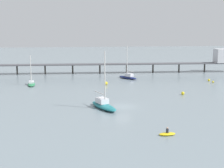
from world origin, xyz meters
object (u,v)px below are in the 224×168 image
at_px(sailboat_navy, 128,76).
at_px(mooring_buoy_far, 209,80).
at_px(sailboat_teal, 103,104).
at_px(mooring_buoy_outer, 183,93).
at_px(mooring_buoy_inner, 106,83).
at_px(pier, 152,61).
at_px(sailboat_green, 31,83).
at_px(mooring_buoy_mid, 213,82).
at_px(dinghy_yellow, 167,134).

distance_m(sailboat_navy, mooring_buoy_far, 22.55).
relative_size(sailboat_teal, mooring_buoy_far, 15.31).
bearing_deg(mooring_buoy_far, mooring_buoy_outer, -129.12).
bearing_deg(mooring_buoy_outer, mooring_buoy_inner, 136.05).
relative_size(pier, sailboat_green, 11.75).
height_order(sailboat_navy, sailboat_green, sailboat_navy).
distance_m(sailboat_teal, mooring_buoy_inner, 24.52).
bearing_deg(sailboat_navy, sailboat_teal, -107.77).
bearing_deg(mooring_buoy_mid, pier, 116.91).
bearing_deg(sailboat_teal, mooring_buoy_mid, 36.48).
bearing_deg(pier, sailboat_teal, -114.63).
bearing_deg(dinghy_yellow, pier, 77.22).
height_order(sailboat_teal, mooring_buoy_far, sailboat_teal).
distance_m(pier, mooring_buoy_far, 22.65).
bearing_deg(sailboat_teal, pier, 65.37).
height_order(mooring_buoy_far, mooring_buoy_mid, mooring_buoy_far).
height_order(dinghy_yellow, mooring_buoy_outer, dinghy_yellow).
bearing_deg(sailboat_navy, dinghy_yellow, -94.39).
xyz_separation_m(mooring_buoy_mid, mooring_buoy_inner, (-28.83, 0.55, 0.18)).
xyz_separation_m(pier, mooring_buoy_far, (11.15, -19.39, -3.57)).
relative_size(pier, mooring_buoy_far, 132.45).
bearing_deg(mooring_buoy_far, sailboat_teal, -140.64).
distance_m(sailboat_navy, sailboat_green, 27.45).
distance_m(sailboat_teal, dinghy_yellow, 17.36).
distance_m(sailboat_teal, mooring_buoy_far, 41.53).
bearing_deg(sailboat_teal, sailboat_green, 120.57).
distance_m(sailboat_green, mooring_buoy_mid, 47.97).
height_order(sailboat_green, dinghy_yellow, sailboat_green).
bearing_deg(mooring_buoy_mid, dinghy_yellow, -122.38).
height_order(sailboat_teal, dinghy_yellow, sailboat_teal).
distance_m(sailboat_navy, mooring_buoy_inner, 11.99).
bearing_deg(sailboat_navy, mooring_buoy_inner, -128.68).
height_order(sailboat_green, mooring_buoy_outer, sailboat_green).
bearing_deg(sailboat_teal, dinghy_yellow, -66.26).
height_order(dinghy_yellow, mooring_buoy_mid, dinghy_yellow).
bearing_deg(mooring_buoy_mid, mooring_buoy_outer, -133.90).
bearing_deg(mooring_buoy_inner, mooring_buoy_mid, -1.09).
relative_size(sailboat_green, sailboat_teal, 0.74).
bearing_deg(dinghy_yellow, mooring_buoy_mid, 57.62).
height_order(dinghy_yellow, mooring_buoy_far, dinghy_yellow).
xyz_separation_m(mooring_buoy_outer, mooring_buoy_mid, (13.60, 14.13, -0.11)).
xyz_separation_m(sailboat_teal, mooring_buoy_far, (32.11, 26.34, -0.39)).
relative_size(sailboat_teal, mooring_buoy_inner, 12.08).
relative_size(sailboat_navy, mooring_buoy_outer, 13.23).
relative_size(mooring_buoy_far, mooring_buoy_outer, 0.94).
bearing_deg(mooring_buoy_outer, dinghy_yellow, -114.33).
distance_m(sailboat_green, mooring_buoy_inner, 19.20).
xyz_separation_m(sailboat_green, mooring_buoy_inner, (19.05, -2.37, -0.06)).
height_order(pier, mooring_buoy_mid, pier).
height_order(pier, sailboat_navy, sailboat_navy).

